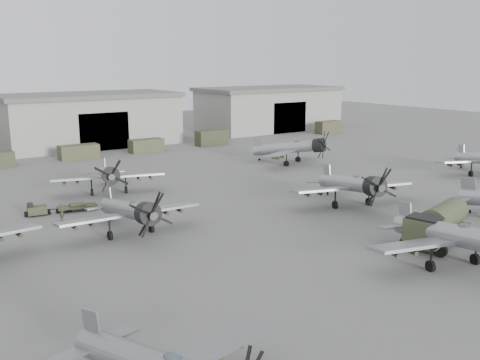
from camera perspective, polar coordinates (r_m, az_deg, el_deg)
The scene contains 15 objects.
ground at distance 42.28m, azimuth 13.47°, elevation -6.99°, with size 220.00×220.00×0.00m, color #61615F.
hangar_center at distance 93.76m, azimuth -15.78°, elevation 6.26°, with size 29.00×14.80×8.70m.
hangar_right at distance 111.87m, azimuth 3.08°, elevation 7.66°, with size 29.00×14.80×8.70m.
support_truck_3 at distance 81.10m, azimuth -16.81°, elevation 2.89°, with size 5.62×2.20×2.06m, color #43432C.
support_truck_4 at distance 84.87m, azimuth -9.96°, elevation 3.64°, with size 5.27×2.20×2.03m, color #42472E.
support_truck_5 at distance 90.43m, azimuth -3.02°, elevation 4.52°, with size 5.51×2.20×2.56m, color #343925.
support_truck_7 at distance 106.87m, azimuth 9.43°, elevation 5.58°, with size 5.30×2.20×2.44m, color #43432C.
aircraft_near_1 at distance 39.26m, azimuth 22.15°, elevation -5.59°, with size 12.68×11.42×5.05m.
aircraft_mid_1 at distance 43.89m, azimuth -11.58°, elevation -3.25°, with size 11.71×10.54×4.70m.
aircraft_mid_2 at distance 52.74m, azimuth 12.02°, elevation -0.49°, with size 12.34×11.11×4.93m.
aircraft_far_0 at distance 58.24m, azimuth -13.86°, elevation 0.55°, with size 11.82×10.64×4.72m.
aircraft_far_1 at distance 73.86m, azimuth 5.73°, elevation 3.44°, with size 12.17×11.04×5.00m.
fuel_tanker at distance 44.17m, azimuth 20.42°, elevation -4.24°, with size 8.23×4.98×3.02m.
tug_trailer at distance 52.76m, azimuth -19.35°, elevation -2.92°, with size 6.30×2.06×1.25m.
ground_crew at distance 49.83m, azimuth -18.46°, elevation -3.28°, with size 0.62×0.41×1.71m, color #43432C.
Camera 1 is at (-30.00, -26.36, 13.90)m, focal length 40.00 mm.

